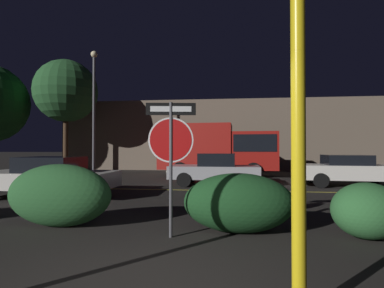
{
  "coord_description": "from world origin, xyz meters",
  "views": [
    {
      "loc": [
        0.91,
        -3.18,
        1.58
      ],
      "look_at": [
        -0.15,
        6.02,
        1.73
      ],
      "focal_mm": 28.0,
      "sensor_mm": 36.0,
      "label": 1
    }
  ],
  "objects": [
    {
      "name": "road_center_stripe",
      "position": [
        0.0,
        8.18,
        0.0
      ],
      "size": [
        41.31,
        0.12,
        0.01
      ],
      "primitive_type": "cube",
      "color": "gold",
      "rests_on": "ground_plane"
    },
    {
      "name": "stop_sign",
      "position": [
        -0.08,
        2.1,
        1.72
      ],
      "size": [
        0.89,
        0.15,
        2.42
      ],
      "rotation": [
        0.0,
        0.0,
        0.15
      ],
      "color": "#4C4C51",
      "rests_on": "ground_plane"
    },
    {
      "name": "yellow_pole_right",
      "position": [
        1.58,
        -0.28,
        1.71
      ],
      "size": [
        0.13,
        0.13,
        3.42
      ],
      "primitive_type": "cylinder",
      "color": "yellow",
      "rests_on": "ground_plane"
    },
    {
      "name": "hedge_bush_1",
      "position": [
        -2.48,
        2.58,
        0.63
      ],
      "size": [
        2.18,
        0.98,
        1.27
      ],
      "primitive_type": "ellipsoid",
      "color": "#285B2D",
      "rests_on": "ground_plane"
    },
    {
      "name": "hedge_bush_2",
      "position": [
        1.13,
        2.56,
        0.56
      ],
      "size": [
        2.08,
        1.08,
        1.12
      ],
      "primitive_type": "ellipsoid",
      "color": "#19421E",
      "rests_on": "ground_plane"
    },
    {
      "name": "hedge_bush_3",
      "position": [
        3.37,
        2.42,
        0.49
      ],
      "size": [
        1.21,
        1.06,
        0.98
      ],
      "primitive_type": "ellipsoid",
      "color": "#2D6633",
      "rests_on": "ground_plane"
    },
    {
      "name": "passing_car_2",
      "position": [
        -4.94,
        6.1,
        0.67
      ],
      "size": [
        4.48,
        2.01,
        1.31
      ],
      "rotation": [
        0.0,
        0.0,
        1.57
      ],
      "color": "silver",
      "rests_on": "ground_plane"
    },
    {
      "name": "passing_car_3",
      "position": [
        0.42,
        9.85,
        0.69
      ],
      "size": [
        3.99,
        2.06,
        1.38
      ],
      "rotation": [
        0.0,
        0.0,
        1.53
      ],
      "color": "#9E9EA3",
      "rests_on": "ground_plane"
    },
    {
      "name": "passing_car_4",
      "position": [
        6.07,
        10.19,
        0.68
      ],
      "size": [
        4.54,
        2.14,
        1.32
      ],
      "rotation": [
        0.0,
        0.0,
        -1.63
      ],
      "color": "silver",
      "rests_on": "ground_plane"
    },
    {
      "name": "delivery_truck",
      "position": [
        0.47,
        14.29,
        1.63
      ],
      "size": [
        6.81,
        2.75,
        3.01
      ],
      "rotation": [
        0.0,
        0.0,
        -1.62
      ],
      "color": "maroon",
      "rests_on": "ground_plane"
    },
    {
      "name": "street_lamp",
      "position": [
        -6.94,
        13.82,
        4.47
      ],
      "size": [
        0.4,
        0.4,
        7.43
      ],
      "color": "#4C4C51",
      "rests_on": "ground_plane"
    },
    {
      "name": "tree_0",
      "position": [
        -9.82,
        15.78,
        5.44
      ],
      "size": [
        4.16,
        4.16,
        7.55
      ],
      "color": "#422D1E",
      "rests_on": "ground_plane"
    },
    {
      "name": "building_backdrop",
      "position": [
        0.92,
        20.23,
        2.58
      ],
      "size": [
        24.96,
        3.68,
        5.17
      ],
      "primitive_type": "cube",
      "color": "#6B5B4C",
      "rests_on": "ground_plane"
    }
  ]
}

